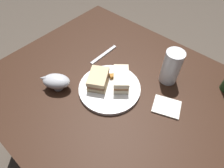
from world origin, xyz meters
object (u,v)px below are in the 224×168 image
at_px(plate, 110,88).
at_px(sandwich_half_right, 98,79).
at_px(gravy_boat, 56,81).
at_px(napkin, 167,107).
at_px(pint_glass, 171,69).
at_px(sandwich_half_left, 121,79).
at_px(fork, 104,55).

xyz_separation_m(plate, sandwich_half_right, (-0.05, -0.02, 0.04)).
xyz_separation_m(gravy_boat, napkin, (0.42, 0.23, -0.04)).
xyz_separation_m(pint_glass, gravy_boat, (-0.34, -0.37, -0.03)).
distance_m(pint_glass, gravy_boat, 0.50).
bearing_deg(gravy_boat, sandwich_half_left, 43.18).
bearing_deg(sandwich_half_left, napkin, 9.99).
xyz_separation_m(sandwich_half_left, gravy_boat, (-0.20, -0.19, -0.00)).
relative_size(plate, fork, 1.51).
bearing_deg(napkin, pint_glass, 119.64).
bearing_deg(pint_glass, napkin, -60.36).
height_order(sandwich_half_left, sandwich_half_right, sandwich_half_left).
bearing_deg(sandwich_half_right, pint_glass, 48.22).
distance_m(plate, sandwich_half_right, 0.06).
xyz_separation_m(gravy_boat, fork, (0.01, 0.29, -0.04)).
bearing_deg(sandwich_half_right, sandwich_half_left, 40.44).
bearing_deg(sandwich_half_left, plate, -117.54).
relative_size(sandwich_half_right, fork, 0.74).
distance_m(plate, fork, 0.23).
xyz_separation_m(sandwich_half_right, pint_glass, (0.21, 0.24, 0.02)).
xyz_separation_m(napkin, fork, (-0.41, 0.06, -0.00)).
bearing_deg(sandwich_half_left, sandwich_half_right, -139.56).
distance_m(plate, pint_glass, 0.28).
distance_m(sandwich_half_right, fork, 0.21).
bearing_deg(plate, napkin, 19.58).
xyz_separation_m(pint_glass, napkin, (0.08, -0.14, -0.07)).
distance_m(sandwich_half_right, gravy_boat, 0.18).
distance_m(pint_glass, fork, 0.35).
relative_size(sandwich_half_left, pint_glass, 0.82).
distance_m(sandwich_half_right, pint_glass, 0.32).
height_order(sandwich_half_right, pint_glass, pint_glass).
distance_m(sandwich_half_left, fork, 0.23).
xyz_separation_m(plate, sandwich_half_left, (0.02, 0.05, 0.04)).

